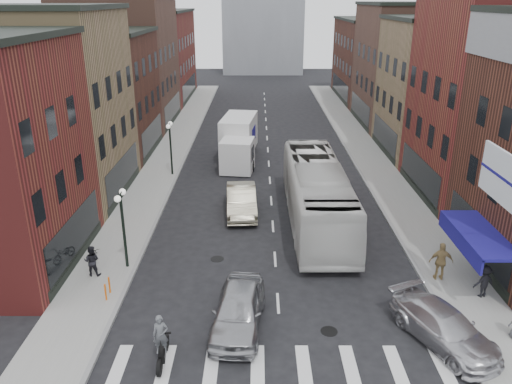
% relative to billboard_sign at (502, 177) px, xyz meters
% --- Properties ---
extents(ground, '(160.00, 160.00, 0.00)m').
position_rel_billboard_sign_xyz_m(ground, '(-8.59, -0.50, -6.13)').
color(ground, black).
rests_on(ground, ground).
extents(sidewalk_left, '(3.00, 74.00, 0.15)m').
position_rel_billboard_sign_xyz_m(sidewalk_left, '(-17.09, 21.50, -6.06)').
color(sidewalk_left, gray).
rests_on(sidewalk_left, ground).
extents(sidewalk_right, '(3.00, 74.00, 0.15)m').
position_rel_billboard_sign_xyz_m(sidewalk_right, '(-0.09, 21.50, -6.06)').
color(sidewalk_right, gray).
rests_on(sidewalk_right, ground).
extents(curb_left, '(0.20, 74.00, 0.16)m').
position_rel_billboard_sign_xyz_m(curb_left, '(-15.59, 21.50, -6.13)').
color(curb_left, gray).
rests_on(curb_left, ground).
extents(curb_right, '(0.20, 74.00, 0.16)m').
position_rel_billboard_sign_xyz_m(curb_right, '(-1.59, 21.50, -6.13)').
color(curb_right, gray).
rests_on(curb_right, ground).
extents(crosswalk_stripes, '(12.00, 2.20, 0.01)m').
position_rel_billboard_sign_xyz_m(crosswalk_stripes, '(-8.59, -3.50, -6.13)').
color(crosswalk_stripes, silver).
rests_on(crosswalk_stripes, ground).
extents(bldg_left_mid_a, '(10.30, 10.20, 12.30)m').
position_rel_billboard_sign_xyz_m(bldg_left_mid_a, '(-23.58, 13.50, 0.02)').
color(bldg_left_mid_a, olive).
rests_on(bldg_left_mid_a, ground).
extents(bldg_left_mid_b, '(10.30, 10.20, 10.30)m').
position_rel_billboard_sign_xyz_m(bldg_left_mid_b, '(-23.58, 23.50, -0.98)').
color(bldg_left_mid_b, '#472219').
rests_on(bldg_left_mid_b, ground).
extents(bldg_left_far_a, '(10.30, 12.20, 13.30)m').
position_rel_billboard_sign_xyz_m(bldg_left_far_a, '(-23.58, 34.50, 0.52)').
color(bldg_left_far_a, brown).
rests_on(bldg_left_far_a, ground).
extents(bldg_left_far_b, '(10.30, 16.20, 11.30)m').
position_rel_billboard_sign_xyz_m(bldg_left_far_b, '(-23.58, 48.50, -0.48)').
color(bldg_left_far_b, maroon).
rests_on(bldg_left_far_b, ground).
extents(bldg_right_mid_a, '(10.30, 10.20, 14.30)m').
position_rel_billboard_sign_xyz_m(bldg_right_mid_a, '(6.41, 13.50, 1.02)').
color(bldg_right_mid_a, maroon).
rests_on(bldg_right_mid_a, ground).
extents(bldg_right_mid_b, '(10.30, 10.20, 11.30)m').
position_rel_billboard_sign_xyz_m(bldg_right_mid_b, '(6.41, 23.50, -0.48)').
color(bldg_right_mid_b, olive).
rests_on(bldg_right_mid_b, ground).
extents(bldg_right_far_a, '(10.30, 12.20, 12.30)m').
position_rel_billboard_sign_xyz_m(bldg_right_far_a, '(6.41, 34.50, 0.02)').
color(bldg_right_far_a, brown).
rests_on(bldg_right_far_a, ground).
extents(bldg_right_far_b, '(10.30, 16.20, 10.30)m').
position_rel_billboard_sign_xyz_m(bldg_right_far_b, '(6.41, 48.50, -0.98)').
color(bldg_right_far_b, '#472219').
rests_on(bldg_right_far_b, ground).
extents(awning_blue, '(1.80, 5.00, 0.78)m').
position_rel_billboard_sign_xyz_m(awning_blue, '(0.34, 2.00, -3.50)').
color(awning_blue, navy).
rests_on(awning_blue, ground).
extents(billboard_sign, '(1.52, 3.00, 3.70)m').
position_rel_billboard_sign_xyz_m(billboard_sign, '(0.00, 0.00, 0.00)').
color(billboard_sign, black).
rests_on(billboard_sign, ground).
extents(streetlamp_near, '(0.32, 1.22, 4.11)m').
position_rel_billboard_sign_xyz_m(streetlamp_near, '(-15.99, 3.50, -3.22)').
color(streetlamp_near, black).
rests_on(streetlamp_near, ground).
extents(streetlamp_far, '(0.32, 1.22, 4.11)m').
position_rel_billboard_sign_xyz_m(streetlamp_far, '(-15.99, 17.50, -3.22)').
color(streetlamp_far, black).
rests_on(streetlamp_far, ground).
extents(bike_rack, '(0.08, 0.68, 0.80)m').
position_rel_billboard_sign_xyz_m(bike_rack, '(-16.19, 0.80, -5.58)').
color(bike_rack, '#D8590C').
rests_on(bike_rack, sidewalk_left).
extents(box_truck, '(3.12, 8.37, 3.54)m').
position_rel_billboard_sign_xyz_m(box_truck, '(-11.06, 21.08, -4.39)').
color(box_truck, white).
rests_on(box_truck, ground).
extents(motorcycle_rider, '(0.60, 2.02, 2.06)m').
position_rel_billboard_sign_xyz_m(motorcycle_rider, '(-13.00, -3.39, -5.17)').
color(motorcycle_rider, black).
rests_on(motorcycle_rider, ground).
extents(transit_bus, '(3.24, 13.29, 3.69)m').
position_rel_billboard_sign_xyz_m(transit_bus, '(-6.00, 9.08, -4.29)').
color(transit_bus, silver).
rests_on(transit_bus, ground).
extents(sedan_left_near, '(2.43, 5.04, 1.66)m').
position_rel_billboard_sign_xyz_m(sedan_left_near, '(-10.27, -1.19, -5.30)').
color(sedan_left_near, '#A7A8AC').
rests_on(sedan_left_near, ground).
extents(sedan_left_far, '(2.10, 5.25, 1.70)m').
position_rel_billboard_sign_xyz_m(sedan_left_far, '(-10.51, 10.48, -5.28)').
color(sedan_left_far, beige).
rests_on(sedan_left_far, ground).
extents(curb_car, '(3.85, 5.27, 1.42)m').
position_rel_billboard_sign_xyz_m(curb_car, '(-2.25, -2.17, -5.42)').
color(curb_car, silver).
rests_on(curb_car, ground).
extents(parked_bicycle, '(1.05, 1.62, 0.81)m').
position_rel_billboard_sign_xyz_m(parked_bicycle, '(-17.80, 4.09, -5.58)').
color(parked_bicycle, black).
rests_on(parked_bicycle, sidewalk_left).
extents(ped_left_solo, '(0.75, 0.44, 1.53)m').
position_rel_billboard_sign_xyz_m(ped_left_solo, '(-17.42, 2.65, -5.22)').
color(ped_left_solo, black).
rests_on(ped_left_solo, sidewalk_left).
extents(ped_right_a, '(1.09, 0.76, 1.54)m').
position_rel_billboard_sign_xyz_m(ped_right_a, '(0.55, 0.87, -5.22)').
color(ped_right_a, black).
rests_on(ped_right_a, sidewalk_right).
extents(ped_right_b, '(1.15, 0.63, 1.89)m').
position_rel_billboard_sign_xyz_m(ped_right_b, '(-0.87, 2.34, -5.04)').
color(ped_right_b, '#9A7F4E').
rests_on(ped_right_b, sidewalk_right).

